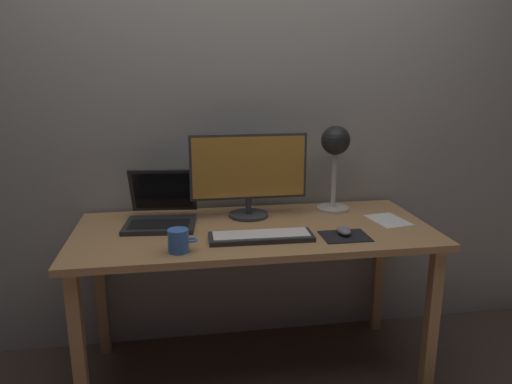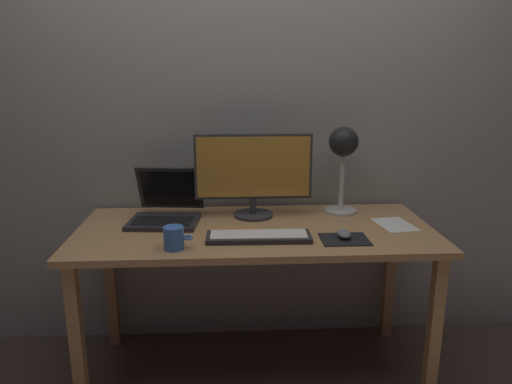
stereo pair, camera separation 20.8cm
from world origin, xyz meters
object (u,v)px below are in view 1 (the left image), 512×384
at_px(monitor, 249,171).
at_px(keyboard_main, 261,236).
at_px(mouse, 344,231).
at_px(desk_lamp, 335,150).
at_px(coffee_mug, 179,241).
at_px(laptop, 161,208).

xyz_separation_m(monitor, keyboard_main, (0.00, -0.32, -0.21)).
distance_m(monitor, mouse, 0.53).
relative_size(keyboard_main, desk_lamp, 1.04).
distance_m(desk_lamp, coffee_mug, 0.94).
bearing_deg(laptop, desk_lamp, 4.12).
xyz_separation_m(monitor, laptop, (-0.41, -0.02, -0.16)).
bearing_deg(desk_lamp, mouse, -100.74).
relative_size(desk_lamp, mouse, 4.45).
distance_m(laptop, desk_lamp, 0.89).
bearing_deg(mouse, laptop, 158.19).
distance_m(monitor, keyboard_main, 0.39).
distance_m(keyboard_main, coffee_mug, 0.36).
bearing_deg(coffee_mug, mouse, 6.71).
height_order(monitor, keyboard_main, monitor).
xyz_separation_m(keyboard_main, mouse, (0.36, -0.01, 0.01)).
bearing_deg(coffee_mug, monitor, 50.80).
bearing_deg(monitor, laptop, -177.43).
xyz_separation_m(keyboard_main, coffee_mug, (-0.34, -0.09, 0.03)).
bearing_deg(coffee_mug, desk_lamp, 30.52).
relative_size(laptop, desk_lamp, 0.84).
bearing_deg(mouse, monitor, 137.87).
distance_m(monitor, laptop, 0.44).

